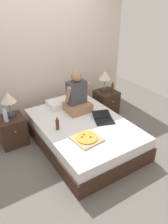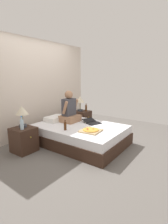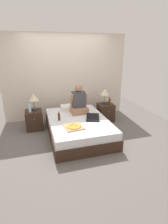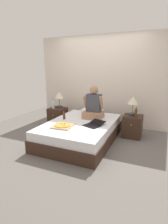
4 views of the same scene
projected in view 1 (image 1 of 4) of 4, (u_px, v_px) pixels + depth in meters
ground_plane at (83, 143)px, 3.97m from camera, size 5.73×5.73×0.00m
wall_back at (46, 57)px, 4.39m from camera, size 3.73×0.12×2.50m
bed at (83, 133)px, 3.86m from camera, size 1.44×2.08×0.44m
nightstand_left at (12, 130)px, 3.85m from camera, size 0.44×0.47×0.52m
lamp_on_left_nightstand at (8, 99)px, 3.63m from camera, size 0.26×0.26×0.45m
water_bottle at (5, 116)px, 3.57m from camera, size 0.07×0.07×0.28m
nightstand_right at (106, 102)px, 4.84m from camera, size 0.44×0.47×0.52m
lamp_on_right_nightstand at (105, 77)px, 4.58m from camera, size 0.26×0.26×0.45m
beer_bottle at (112, 88)px, 4.62m from camera, size 0.06×0.06×0.23m
pillow at (61, 103)px, 4.27m from camera, size 0.52×0.34×0.12m
person_seated at (77, 97)px, 3.99m from camera, size 0.47×0.40×0.78m
laptop at (103, 119)px, 3.81m from camera, size 0.44×0.50×0.07m
pizza_box at (87, 138)px, 3.31m from camera, size 0.44×0.44×0.05m
beer_bottle_on_bed at (57, 124)px, 3.52m from camera, size 0.06×0.06×0.22m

